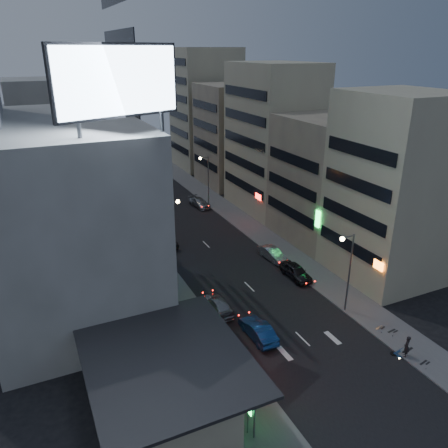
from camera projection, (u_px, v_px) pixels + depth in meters
ground at (331, 367)px, 35.13m from camera, size 180.00×180.00×0.00m
sidewalk_left at (138, 243)px, 57.20m from camera, size 4.00×120.00×0.12m
sidewalk_right at (246, 224)px, 63.45m from camera, size 4.00×120.00×0.12m
food_court at (156, 383)px, 30.63m from camera, size 11.00×13.00×3.88m
white_building at (66, 214)px, 41.93m from camera, size 14.00×24.00×18.00m
shophouse_near at (392, 189)px, 46.07m from camera, size 10.00×11.00×20.00m
shophouse_mid at (327, 179)px, 56.68m from camera, size 11.00×12.00×16.00m
shophouse_far at (273, 139)px, 66.29m from camera, size 10.00×14.00×22.00m
far_left_a at (56, 151)px, 63.16m from camera, size 11.00×10.00×20.00m
far_left_b at (48, 151)px, 74.83m from camera, size 12.00×10.00×15.00m
far_right_a at (233, 135)px, 79.85m from camera, size 11.00×12.00×18.00m
far_right_b at (206, 109)px, 90.69m from camera, size 12.00×12.00×24.00m
billboard at (118, 82)px, 30.32m from camera, size 9.52×3.75×6.20m
street_lamp_right_near at (347, 262)px, 40.47m from camera, size 1.60×0.44×8.02m
street_lamp_left at (171, 224)px, 49.31m from camera, size 1.60×0.44×8.02m
street_lamp_right_far at (206, 174)px, 69.06m from camera, size 1.60×0.44×8.02m
parked_car_right_near at (296, 272)px, 48.43m from camera, size 1.88×4.64×1.58m
parked_car_right_mid at (272, 254)px, 52.74m from camera, size 1.90×4.48×1.44m
parked_car_left at (163, 241)px, 56.26m from camera, size 2.96×5.25×1.38m
parked_car_right_far at (199, 203)px, 70.29m from camera, size 2.58×4.99×1.38m
road_car_blue at (258, 330)px, 38.39m from camera, size 1.67×4.69×1.54m
road_car_silver at (218, 305)px, 42.33m from camera, size 2.01×4.85×1.40m
person at (407, 346)px, 35.83m from camera, size 0.82×0.81×1.90m
scooter_black_a at (427, 355)px, 35.58m from camera, size 0.81×1.66×0.97m
scooter_silver_a at (409, 340)px, 37.24m from camera, size 1.00×2.03×1.19m
scooter_blue at (404, 342)px, 36.96m from camera, size 0.89×1.93×1.13m
scooter_black_b at (395, 324)px, 39.52m from camera, size 0.73×1.68×1.00m
scooter_silver_b at (382, 320)px, 40.04m from camera, size 0.95×1.70×0.99m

